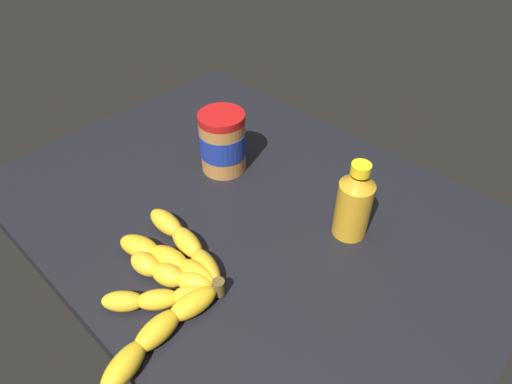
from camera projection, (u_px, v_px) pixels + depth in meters
The scene contains 4 objects.
ground_plane at pixel (248, 214), 86.23cm from camera, with size 96.99×70.32×4.10cm, color black.
banana_bunch at pixel (170, 278), 69.69cm from camera, with size 24.65×27.06×3.78cm.
peanut_butter_jar at pixel (223, 142), 90.12cm from camera, with size 9.68×9.68×13.13cm.
honey_bottle at pixel (354, 203), 75.34cm from camera, with size 6.22×6.22×15.44cm.
Camera 1 is at (-43.85, 43.72, 58.14)cm, focal length 30.58 mm.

